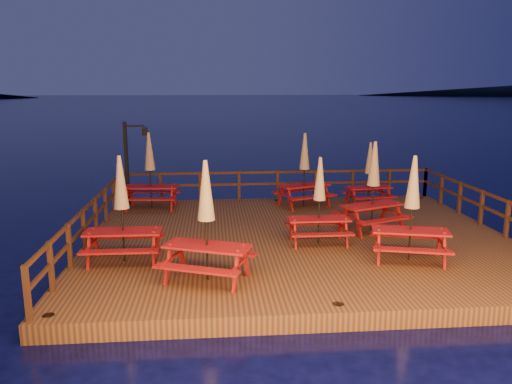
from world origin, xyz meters
The scene contains 13 objects.
ground centered at (0.00, 0.00, 0.00)m, with size 500.00×500.00×0.00m, color black.
deck centered at (0.00, 0.00, 0.20)m, with size 12.00×10.00×0.40m, color #472717.
deck_piles centered at (0.00, 0.00, -0.30)m, with size 11.44×9.44×1.40m.
railing centered at (0.00, 1.78, 1.16)m, with size 11.80×9.75×1.10m.
lamp_post centered at (-5.39, 4.55, 2.20)m, with size 0.85×0.18×3.00m.
picnic_table_0 centered at (2.37, -2.25, 1.76)m, with size 2.16×1.92×2.63m.
picnic_table_1 centered at (-2.60, -3.10, 1.81)m, with size 2.33×2.14×2.70m.
picnic_table_2 centered at (-4.65, -1.72, 1.77)m, with size 1.87×1.55×2.64m.
picnic_table_3 centered at (3.16, 3.54, 1.59)m, with size 1.77×1.52×2.30m.
picnic_table_4 centered at (-4.63, 3.78, 1.79)m, with size 1.99×1.69×2.68m.
picnic_table_5 centered at (2.27, 0.41, 1.79)m, with size 2.31×2.12×2.67m.
picnic_table_6 centered at (0.42, -0.72, 1.65)m, with size 1.69×1.39×2.40m.
picnic_table_7 centered at (0.80, 3.62, 1.77)m, with size 2.27×2.09×2.64m.
Camera 1 is at (-2.44, -13.66, 4.65)m, focal length 35.00 mm.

